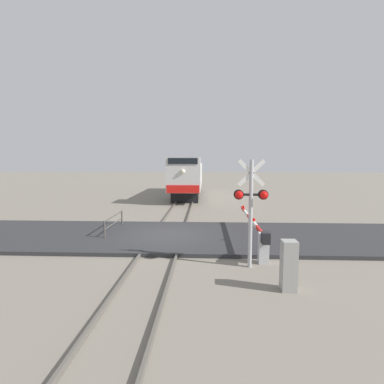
{
  "coord_description": "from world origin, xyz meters",
  "views": [
    {
      "loc": [
        1.8,
        -14.17,
        3.76
      ],
      "look_at": [
        1.02,
        3.86,
        1.83
      ],
      "focal_mm": 27.99,
      "sensor_mm": 36.0,
      "label": 1
    }
  ],
  "objects_px": {
    "crossing_gate": "(258,235)",
    "guard_railing": "(114,221)",
    "utility_cabinet": "(289,266)",
    "locomotive": "(188,177)",
    "crossing_signal": "(251,202)"
  },
  "relations": [
    {
      "from": "crossing_gate",
      "to": "guard_railing",
      "type": "relative_size",
      "value": 2.34
    },
    {
      "from": "crossing_gate",
      "to": "utility_cabinet",
      "type": "relative_size",
      "value": 4.8
    },
    {
      "from": "locomotive",
      "to": "crossing_signal",
      "type": "xyz_separation_m",
      "value": [
        3.39,
        -20.77,
        0.3
      ]
    },
    {
      "from": "crossing_signal",
      "to": "utility_cabinet",
      "type": "relative_size",
      "value": 2.57
    },
    {
      "from": "locomotive",
      "to": "crossing_gate",
      "type": "height_order",
      "value": "locomotive"
    },
    {
      "from": "crossing_signal",
      "to": "crossing_gate",
      "type": "height_order",
      "value": "crossing_signal"
    },
    {
      "from": "crossing_signal",
      "to": "crossing_gate",
      "type": "relative_size",
      "value": 0.54
    },
    {
      "from": "locomotive",
      "to": "crossing_gate",
      "type": "distance_m",
      "value": 19.67
    },
    {
      "from": "crossing_signal",
      "to": "crossing_gate",
      "type": "bearing_deg",
      "value": 70.08
    },
    {
      "from": "crossing_signal",
      "to": "utility_cabinet",
      "type": "height_order",
      "value": "crossing_signal"
    },
    {
      "from": "locomotive",
      "to": "crossing_signal",
      "type": "bearing_deg",
      "value": -80.74
    },
    {
      "from": "crossing_signal",
      "to": "guard_railing",
      "type": "xyz_separation_m",
      "value": [
        -6.25,
        4.65,
        -1.71
      ]
    },
    {
      "from": "utility_cabinet",
      "to": "guard_railing",
      "type": "bearing_deg",
      "value": 137.47
    },
    {
      "from": "locomotive",
      "to": "guard_railing",
      "type": "bearing_deg",
      "value": -100.08
    },
    {
      "from": "locomotive",
      "to": "guard_railing",
      "type": "xyz_separation_m",
      "value": [
        -2.87,
        -16.12,
        -1.4
      ]
    }
  ]
}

